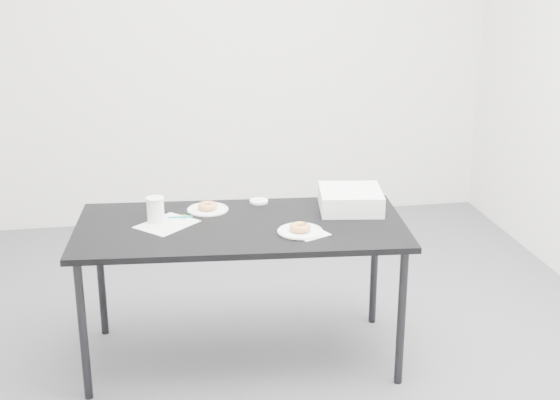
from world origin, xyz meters
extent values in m
plane|color=#505055|center=(0.00, 0.00, 0.00)|extent=(4.00, 4.00, 0.00)
cube|color=white|center=(0.00, 2.00, 1.35)|extent=(4.00, 0.02, 2.70)
cube|color=black|center=(-0.07, -0.05, 0.70)|extent=(1.62, 0.87, 0.03)
cylinder|color=black|center=(-0.82, -0.29, 0.34)|extent=(0.04, 0.04, 0.68)
cylinder|color=black|center=(-0.76, 0.32, 0.34)|extent=(0.04, 0.04, 0.68)
cylinder|color=black|center=(0.62, -0.41, 0.34)|extent=(0.04, 0.04, 0.68)
cylinder|color=black|center=(0.67, 0.20, 0.34)|extent=(0.04, 0.04, 0.68)
cube|color=silver|center=(-0.42, 0.01, 0.71)|extent=(0.33, 0.33, 0.00)
cube|color=green|center=(-0.33, 0.10, 0.71)|extent=(0.06, 0.06, 0.00)
cylinder|color=#0D8196|center=(-0.35, 0.09, 0.72)|extent=(0.12, 0.02, 0.01)
cube|color=silver|center=(0.22, -0.22, 0.71)|extent=(0.19, 0.19, 0.00)
cylinder|color=white|center=(0.18, -0.20, 0.72)|extent=(0.21, 0.21, 0.01)
torus|color=#D07F42|center=(0.18, -0.20, 0.74)|extent=(0.12, 0.12, 0.03)
cylinder|color=white|center=(-0.21, 0.18, 0.71)|extent=(0.21, 0.21, 0.01)
torus|color=#D07F42|center=(-0.21, 0.18, 0.73)|extent=(0.10, 0.10, 0.03)
cylinder|color=white|center=(-0.47, 0.06, 0.77)|extent=(0.08, 0.08, 0.12)
cylinder|color=white|center=(0.06, 0.25, 0.72)|extent=(0.09, 0.09, 0.01)
cube|color=white|center=(0.49, 0.07, 0.76)|extent=(0.35, 0.35, 0.10)
camera|label=1|loc=(-0.50, -3.48, 2.02)|focal=50.00mm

